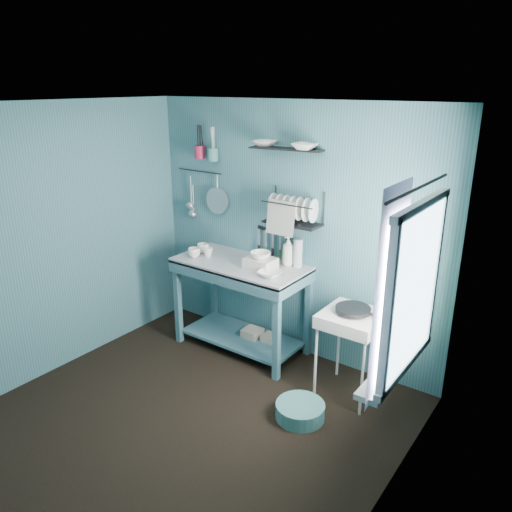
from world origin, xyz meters
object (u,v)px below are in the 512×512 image
Objects in this scene: mug_right at (203,248)px; potted_plant at (397,326)px; floor_basin at (300,411)px; wash_tub at (260,263)px; colander at (217,201)px; storage_tin_large at (252,338)px; soap_bottle at (288,251)px; water_bottle at (298,253)px; work_counter at (242,306)px; storage_tin_small at (270,344)px; mug_left at (194,253)px; dish_rack at (293,208)px; frying_pan at (353,309)px; hotplate_stand at (350,354)px; utensil_cup_magenta at (200,152)px; utensil_cup_teal at (213,155)px.

potted_plant is (2.33, -0.63, 0.06)m from mug_right.
wash_tub is at bearing 143.61° from floor_basin.
colander is 1.50m from storage_tin_large.
mug_right is 2.42m from potted_plant.
floor_basin is at bearing -51.19° from soap_bottle.
soap_bottle reaches higher than storage_tin_large.
wash_tub is 1.27× the size of storage_tin_large.
colander reaches higher than water_bottle.
colander is 0.61× the size of potted_plant.
work_counter reaches higher than storage_tin_small.
work_counter is 6.11× the size of storage_tin_large.
soap_bottle reaches higher than floor_basin.
mug_right is 0.44× the size of colander.
soap_bottle reaches higher than mug_right.
mug_left is 0.22× the size of dish_rack.
soap_bottle is 1.50m from floor_basin.
wash_tub is at bearing 175.37° from frying_pan.
storage_tin_small is (0.05, 0.10, -0.90)m from wash_tub.
potted_plant reaches higher than mug_right.
hotplate_stand is 2.11m from colander.
mug_left is at bearing 162.86° from floor_basin.
mug_right is at bearing -48.36° from utensil_cup_magenta.
hotplate_stand is 1.02m from potted_plant.
mug_left is 0.95× the size of utensil_cup_magenta.
frying_pan is 0.95m from floor_basin.
mug_right is 1.21m from storage_tin_small.
colander is 1.27× the size of storage_tin_large.
potted_plant is (1.36, -0.81, -0.48)m from dish_rack.
mug_left is 1.07m from water_bottle.
wash_tub reaches higher than work_counter.
frying_pan is at bearing -3.32° from mug_right.
storage_tin_small is (0.30, 0.08, -0.38)m from work_counter.
storage_tin_small is at bearing -8.60° from utensil_cup_magenta.
work_counter is 10.34× the size of utensil_cup_magenta.
colander is (-0.01, 0.26, 0.46)m from mug_right.
soap_bottle is at bearing 12.26° from mug_right.
utensil_cup_magenta is at bearing 154.05° from floor_basin.
utensil_cup_magenta is 0.32× the size of floor_basin.
utensil_cup_teal reaches higher than floor_basin.
mug_left is at bearing -178.12° from frying_pan.
frying_pan is (1.02, -0.08, -0.17)m from wash_tub.
soap_bottle is at bearing 52.31° from wash_tub.
mug_left is at bearing -161.76° from dish_rack.
utensil_cup_teal is at bearing 151.66° from floor_basin.
soap_bottle is at bearing 45.00° from storage_tin_small.
dish_rack is at bearing 42.15° from wash_tub.
colander is (-0.51, 0.26, 0.98)m from work_counter.
colander is at bearing 93.07° from mug_right.
wash_tub is 1.41m from floor_basin.
soap_bottle is at bearing 160.38° from frying_pan.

